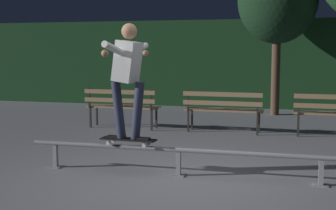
# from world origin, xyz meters

# --- Properties ---
(ground_plane) EXTENTS (90.00, 90.00, 0.00)m
(ground_plane) POSITION_xyz_m (0.00, 0.00, 0.00)
(ground_plane) COLOR gray
(hedge_backdrop) EXTENTS (24.00, 1.20, 2.57)m
(hedge_backdrop) POSITION_xyz_m (0.00, 8.50, 1.29)
(hedge_backdrop) COLOR #193D1E
(hedge_backdrop) RESTS_ON ground
(grind_rail) EXTENTS (4.26, 0.18, 0.38)m
(grind_rail) POSITION_xyz_m (-0.00, 0.25, 0.30)
(grind_rail) COLOR gray
(grind_rail) RESTS_ON ground
(skateboard) EXTENTS (0.79, 0.26, 0.09)m
(skateboard) POSITION_xyz_m (-0.71, 0.25, 0.45)
(skateboard) COLOR black
(skateboard) RESTS_ON grind_rail
(skateboarder) EXTENTS (0.63, 1.41, 1.56)m
(skateboarder) POSITION_xyz_m (-0.70, 0.25, 1.39)
(skateboarder) COLOR black
(skateboarder) RESTS_ON skateboard
(park_bench_leftmost) EXTENTS (1.62, 0.48, 0.88)m
(park_bench_leftmost) POSITION_xyz_m (-2.06, 3.64, 0.54)
(park_bench_leftmost) COLOR #282623
(park_bench_leftmost) RESTS_ON ground
(park_bench_left_center) EXTENTS (1.62, 0.48, 0.88)m
(park_bench_left_center) POSITION_xyz_m (0.12, 3.64, 0.54)
(park_bench_left_center) COLOR #282623
(park_bench_left_center) RESTS_ON ground
(tree_behind_benches) EXTENTS (2.03, 2.03, 4.08)m
(tree_behind_benches) POSITION_xyz_m (1.07, 6.68, 2.94)
(tree_behind_benches) COLOR #4C3828
(tree_behind_benches) RESTS_ON ground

